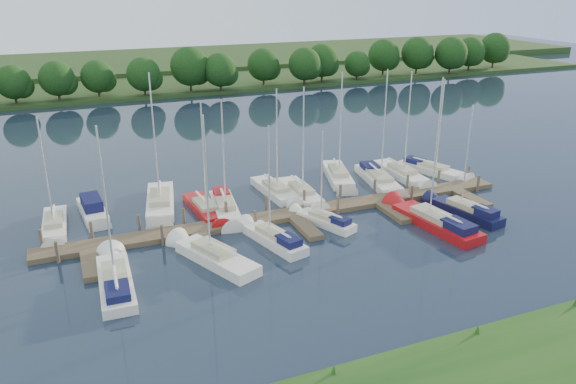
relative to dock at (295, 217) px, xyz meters
name	(u,v)px	position (x,y,z in m)	size (l,w,h in m)	color
ground	(336,258)	(0.00, -7.31, -0.20)	(260.00, 260.00, 0.00)	#182430
dock	(295,217)	(0.00, 0.00, 0.00)	(40.00, 6.00, 0.40)	#4B3B2A
mooring_pilings	(289,208)	(0.00, 1.13, 0.40)	(38.24, 2.84, 2.00)	#473D33
far_shore	(152,82)	(0.00, 67.69, 0.10)	(180.00, 30.00, 0.60)	#243E18
distant_hill	(132,62)	(0.00, 92.69, 0.50)	(220.00, 40.00, 1.40)	#2F4C21
treeline	(133,73)	(-4.87, 54.78, 3.99)	(147.04, 9.36, 8.31)	#38281C
sailboat_n_0	(55,227)	(-18.11, 5.22, 0.08)	(2.03, 7.37, 9.47)	white
motorboat	(93,211)	(-15.10, 7.07, 0.19)	(2.25, 6.37, 1.98)	white
sailboat_n_2	(160,205)	(-9.65, 6.62, 0.08)	(3.70, 9.53, 12.00)	white
sailboat_n_3	(206,210)	(-6.36, 4.06, 0.07)	(2.28, 7.70, 9.71)	#B21013
sailboat_n_4	(225,209)	(-4.81, 3.59, 0.13)	(2.77, 7.89, 10.06)	white
sailboat_n_5	(276,192)	(0.59, 5.70, 0.07)	(2.36, 7.95, 10.09)	white
sailboat_n_6	(302,194)	(2.53, 4.33, 0.07)	(2.16, 8.14, 10.35)	white
sailboat_n_7	(338,177)	(7.70, 7.23, 0.08)	(3.98, 8.55, 10.87)	white
sailboat_n_8	(379,181)	(10.80, 4.75, 0.11)	(3.39, 9.05, 11.29)	white
sailboat_n_9	(403,175)	(13.90, 5.47, 0.07)	(2.07, 8.47, 10.76)	white
sailboat_n_10	(432,170)	(17.36, 5.38, 0.11)	(4.10, 7.69, 9.84)	white
sailboat_s_0	(115,281)	(-14.70, -5.24, 0.11)	(2.30, 8.55, 10.76)	white
sailboat_s_1	(213,258)	(-8.06, -4.46, 0.08)	(4.63, 8.21, 10.79)	white
sailboat_s_2	(273,239)	(-3.20, -3.42, 0.13)	(3.19, 7.21, 9.28)	white
sailboat_s_3	(324,221)	(1.78, -1.84, 0.12)	(3.38, 6.00, 7.94)	white
sailboat_s_4	(433,222)	(9.66, -5.36, 0.13)	(3.33, 9.63, 12.12)	#B21013
sailboat_s_5	(465,212)	(13.33, -4.62, 0.14)	(2.97, 7.46, 9.64)	#111338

